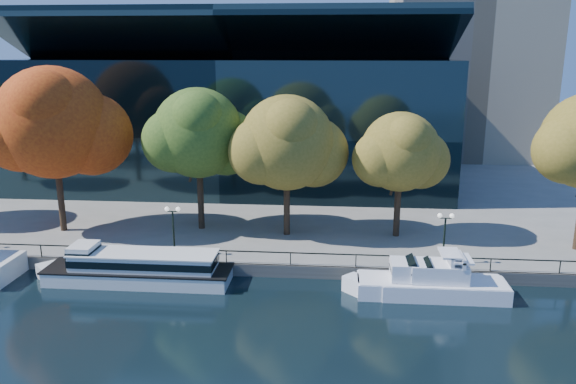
# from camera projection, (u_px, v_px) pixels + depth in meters

# --- Properties ---
(ground) EXTENTS (160.00, 160.00, 0.00)m
(ground) POSITION_uv_depth(u_px,v_px,m) (218.00, 292.00, 40.74)
(ground) COLOR black
(ground) RESTS_ON ground
(promenade) EXTENTS (90.00, 67.08, 1.00)m
(promenade) POSITION_uv_depth(u_px,v_px,m) (274.00, 176.00, 75.74)
(promenade) COLOR slate
(promenade) RESTS_ON ground
(railing) EXTENTS (88.20, 0.08, 0.99)m
(railing) POSITION_uv_depth(u_px,v_px,m) (226.00, 251.00, 43.40)
(railing) COLOR black
(railing) RESTS_ON promenade
(convention_building) EXTENTS (50.00, 24.57, 21.43)m
(convention_building) POSITION_uv_depth(u_px,v_px,m) (237.00, 120.00, 69.66)
(convention_building) COLOR black
(convention_building) RESTS_ON ground
(tour_boat) EXTENTS (15.28, 3.41, 2.90)m
(tour_boat) POSITION_uv_depth(u_px,v_px,m) (134.00, 267.00, 42.13)
(tour_boat) COLOR silver
(tour_boat) RESTS_ON ground
(cruiser_near) EXTENTS (11.41, 2.94, 3.31)m
(cruiser_near) POSITION_uv_depth(u_px,v_px,m) (424.00, 282.00, 39.92)
(cruiser_near) COLOR white
(cruiser_near) RESTS_ON ground
(cruiser_far) EXTENTS (9.85, 2.73, 3.22)m
(cruiser_far) POSITION_uv_depth(u_px,v_px,m) (438.00, 283.00, 39.65)
(cruiser_far) COLOR white
(cruiser_far) RESTS_ON ground
(tree_1) EXTENTS (12.29, 10.08, 14.79)m
(tree_1) POSITION_uv_depth(u_px,v_px,m) (55.00, 125.00, 48.95)
(tree_1) COLOR black
(tree_1) RESTS_ON promenade
(tree_2) EXTENTS (10.06, 8.25, 12.89)m
(tree_2) POSITION_uv_depth(u_px,v_px,m) (200.00, 135.00, 49.81)
(tree_2) COLOR black
(tree_2) RESTS_ON promenade
(tree_3) EXTENTS (10.31, 8.46, 12.41)m
(tree_3) POSITION_uv_depth(u_px,v_px,m) (289.00, 145.00, 48.20)
(tree_3) COLOR black
(tree_3) RESTS_ON promenade
(tree_4) EXTENTS (8.58, 7.04, 11.00)m
(tree_4) POSITION_uv_depth(u_px,v_px,m) (402.00, 154.00, 48.01)
(tree_4) COLOR black
(tree_4) RESTS_ON promenade
(lamp_1) EXTENTS (1.26, 0.36, 4.03)m
(lamp_1) POSITION_uv_depth(u_px,v_px,m) (173.00, 220.00, 44.47)
(lamp_1) COLOR black
(lamp_1) RESTS_ON promenade
(lamp_2) EXTENTS (1.26, 0.36, 4.03)m
(lamp_2) POSITION_uv_depth(u_px,v_px,m) (445.00, 227.00, 42.71)
(lamp_2) COLOR black
(lamp_2) RESTS_ON promenade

